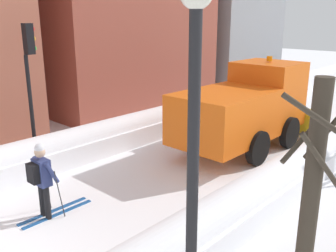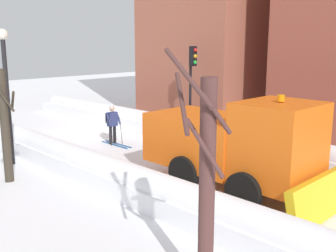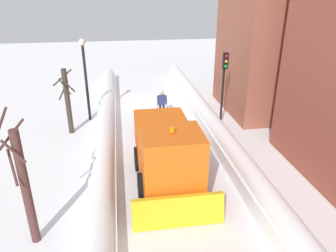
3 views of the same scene
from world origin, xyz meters
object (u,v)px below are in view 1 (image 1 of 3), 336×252
(traffic_light_pole, at_px, (30,67))
(street_lamp, at_px, (194,126))
(bare_tree_near, at_px, (312,190))
(plow_truck, at_px, (247,107))
(skier, at_px, (42,177))

(traffic_light_pole, height_order, street_lamp, street_lamp)
(traffic_light_pole, distance_m, bare_tree_near, 8.87)
(plow_truck, height_order, skier, plow_truck)
(plow_truck, distance_m, street_lamp, 8.56)
(skier, height_order, street_lamp, street_lamp)
(skier, height_order, traffic_light_pole, traffic_light_pole)
(plow_truck, bearing_deg, bare_tree_near, -51.22)
(skier, relative_size, street_lamp, 0.36)
(traffic_light_pole, bearing_deg, street_lamp, -13.74)
(skier, height_order, bare_tree_near, bare_tree_near)
(plow_truck, height_order, bare_tree_near, bare_tree_near)
(plow_truck, xyz_separation_m, bare_tree_near, (4.62, -5.75, 0.45))
(skier, distance_m, bare_tree_near, 5.73)
(plow_truck, xyz_separation_m, street_lamp, (3.70, -7.54, 1.69))
(plow_truck, bearing_deg, traffic_light_pole, -126.70)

